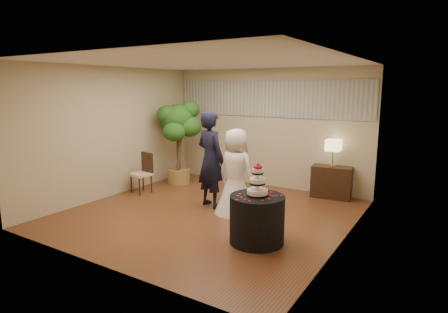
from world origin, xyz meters
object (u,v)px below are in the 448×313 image
Objects in this scene: groom at (211,159)px; console at (331,182)px; ficus_tree at (178,142)px; side_chair at (141,173)px; wedding_cake at (258,180)px; cake_table at (257,219)px; table_lamp at (333,153)px; bride at (236,171)px.

groom is 2.30× the size of console.
ficus_tree is 2.28× the size of side_chair.
groom is 1.95m from side_chair.
groom reaches higher than console.
groom is 0.92× the size of ficus_tree.
groom is 2.11× the size of side_chair.
wedding_cake is 3.69m from side_chair.
cake_table is 0.40× the size of ficus_tree.
side_chair is (-3.48, 1.09, -0.54)m from wedding_cake.
cake_table is 3.05m from table_lamp.
bride is 1.92× the size of cake_table.
side_chair is at bearing -99.42° from ficus_tree.
console is (1.26, 1.94, -0.46)m from bride.
groom is 0.64m from bride.
groom is 2.04m from cake_table.
groom is at bearing 145.09° from wedding_cake.
table_lamp is at bearing 84.57° from cake_table.
cake_table is 0.62m from wedding_cake.
side_chair is (-3.48, 1.09, 0.08)m from cake_table.
cake_table is at bearing -95.43° from table_lamp.
wedding_cake reaches higher than side_chair.
console is at bearing -119.60° from groom.
bride is 2.78× the size of table_lamp.
groom is 2.01m from ficus_tree.
cake_table is 0.92× the size of side_chair.
groom is 1.19× the size of bride.
wedding_cake is 3.96m from ficus_tree.
groom is 3.79× the size of wedding_cake.
cake_table reaches higher than console.
cake_table is 1.01× the size of console.
cake_table is (1.60, -1.12, -0.59)m from groom.
wedding_cake is at bearing -33.74° from ficus_tree.
table_lamp is 0.28× the size of ficus_tree.
bride is 3.19× the size of wedding_cake.
side_chair is (-0.19, -1.12, -0.58)m from ficus_tree.
groom is 1.95m from wedding_cake.
ficus_tree is at bearing 91.62° from side_chair.
groom is 2.65m from table_lamp.
bride is at bearing -26.69° from ficus_tree.
ficus_tree reaches higher than table_lamp.
groom is at bearing 145.09° from cake_table.
console is (0.28, 2.97, -0.02)m from cake_table.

